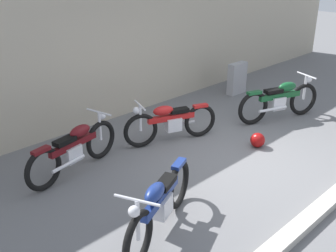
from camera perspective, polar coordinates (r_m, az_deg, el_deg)
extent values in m
plane|color=slate|center=(7.49, 10.20, -4.89)|extent=(40.00, 40.00, 0.00)
cube|color=#B2A893|center=(9.15, -6.97, 12.23)|extent=(18.00, 0.30, 3.53)
cube|color=#B7B2A8|center=(6.78, 22.25, -9.04)|extent=(18.00, 0.24, 0.12)
cube|color=#9E9EA3|center=(10.91, 9.60, 6.55)|extent=(0.59, 0.21, 0.82)
sphere|color=maroon|center=(8.03, 12.38, -1.92)|extent=(0.28, 0.28, 0.28)
torus|color=black|center=(7.77, -3.82, -0.65)|extent=(0.67, 0.33, 0.68)
torus|color=black|center=(8.24, 4.48, 0.75)|extent=(0.67, 0.33, 0.68)
cube|color=silver|center=(8.00, 0.76, 0.25)|extent=(0.35, 0.28, 0.26)
cube|color=#B21919|center=(7.92, 0.45, 1.20)|extent=(0.93, 0.44, 0.11)
ellipsoid|color=#B21919|center=(7.80, -0.68, 2.16)|extent=(0.45, 0.33, 0.19)
cube|color=black|center=(7.94, 1.57, 2.19)|extent=(0.41, 0.29, 0.07)
cube|color=#B21919|center=(8.12, 4.55, 2.83)|extent=(0.32, 0.21, 0.06)
cylinder|color=silver|center=(7.67, -3.88, 1.11)|extent=(0.05, 0.05, 0.52)
cylinder|color=silver|center=(7.58, -3.93, 2.92)|extent=(0.23, 0.52, 0.03)
sphere|color=silver|center=(7.59, -4.44, 2.17)|extent=(0.13, 0.13, 0.13)
cylinder|color=silver|center=(8.19, 1.63, 0.31)|extent=(0.63, 0.29, 0.06)
torus|color=black|center=(4.99, -4.17, -15.50)|extent=(0.70, 0.36, 0.72)
torus|color=black|center=(6.00, 1.48, -8.12)|extent=(0.70, 0.36, 0.72)
cube|color=silver|center=(5.50, -0.84, -11.05)|extent=(0.37, 0.31, 0.28)
cube|color=navy|center=(5.38, -1.06, -9.93)|extent=(0.97, 0.49, 0.12)
ellipsoid|color=navy|center=(5.15, -1.86, -9.27)|extent=(0.48, 0.35, 0.20)
cube|color=black|center=(5.45, -0.33, -7.85)|extent=(0.43, 0.32, 0.08)
cube|color=navy|center=(5.83, 1.52, -5.30)|extent=(0.34, 0.23, 0.06)
cylinder|color=silver|center=(4.83, -4.26, -12.98)|extent=(0.06, 0.06, 0.54)
cylinder|color=silver|center=(4.67, -4.36, -10.29)|extent=(0.26, 0.54, 0.04)
sphere|color=silver|center=(4.67, -4.76, -11.79)|extent=(0.14, 0.14, 0.14)
cylinder|color=silver|center=(5.73, -1.17, -10.34)|extent=(0.66, 0.33, 0.06)
torus|color=black|center=(9.82, 18.33, 3.56)|extent=(0.73, 0.34, 0.75)
torus|color=black|center=(8.98, 11.77, 2.46)|extent=(0.73, 0.34, 0.75)
cube|color=silver|center=(9.35, 14.96, 3.11)|extent=(0.38, 0.30, 0.29)
cube|color=#145128|center=(9.32, 15.31, 4.10)|extent=(1.02, 0.46, 0.12)
ellipsoid|color=#145128|center=(9.38, 16.30, 5.29)|extent=(0.49, 0.35, 0.20)
cube|color=black|center=(9.17, 14.50, 4.74)|extent=(0.45, 0.31, 0.08)
cube|color=#145128|center=(8.86, 11.95, 4.55)|extent=(0.35, 0.23, 0.06)
cylinder|color=silver|center=(9.74, 18.54, 5.12)|extent=(0.06, 0.06, 0.56)
cylinder|color=silver|center=(9.66, 18.75, 6.70)|extent=(0.24, 0.57, 0.04)
sphere|color=silver|center=(9.74, 19.03, 6.16)|extent=(0.14, 0.14, 0.14)
cylinder|color=silver|center=(9.16, 14.39, 2.28)|extent=(0.69, 0.30, 0.06)
torus|color=black|center=(7.46, -9.35, -1.89)|extent=(0.71, 0.23, 0.71)
torus|color=black|center=(6.68, -16.97, -5.80)|extent=(0.71, 0.23, 0.71)
cube|color=silver|center=(7.01, -13.24, -3.75)|extent=(0.34, 0.25, 0.27)
cube|color=#590F14|center=(6.97, -13.07, -2.47)|extent=(0.99, 0.29, 0.12)
ellipsoid|color=#590F14|center=(7.01, -12.18, -0.68)|extent=(0.46, 0.27, 0.19)
cube|color=black|center=(6.82, -14.21, -2.03)|extent=(0.41, 0.25, 0.08)
cube|color=#590F14|center=(6.53, -17.30, -3.27)|extent=(0.33, 0.18, 0.06)
cylinder|color=silver|center=(7.35, -9.49, -0.01)|extent=(0.05, 0.05, 0.53)
cylinder|color=silver|center=(7.25, -9.62, 1.93)|extent=(0.15, 0.56, 0.03)
sphere|color=silver|center=(7.34, -9.16, 1.40)|extent=(0.14, 0.14, 0.14)
cylinder|color=silver|center=(6.85, -13.68, -5.11)|extent=(0.68, 0.19, 0.06)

